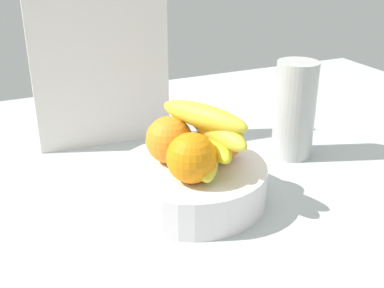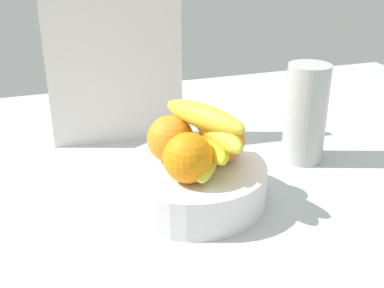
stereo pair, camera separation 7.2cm
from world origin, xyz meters
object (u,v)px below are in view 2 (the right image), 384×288
Objects in this scene: orange_front_right at (188,158)px; banana_bunch at (210,137)px; fruit_bowl at (192,183)px; thermos_tumbler at (305,114)px; orange_center at (222,139)px; cutting_board at (115,59)px; orange_front_left at (170,139)px.

orange_front_right is 6.46cm from banana_bunch.
thermos_tumbler is at bearing 17.74° from fruit_bowl.
orange_center is at bearing 3.70° from fruit_bowl.
cutting_board is at bearing 102.44° from fruit_bowl.
orange_front_right and orange_center have the same top height.
orange_center is 22.27cm from thermos_tumbler.
banana_bunch is 25.15cm from thermos_tumbler.
orange_front_right is 0.41× the size of thermos_tumbler.
fruit_bowl is 28.19cm from thermos_tumbler.
thermos_tumbler is (28.85, 5.15, -0.71)cm from orange_front_left.
thermos_tumbler is (32.75, -21.69, -8.26)cm from cutting_board.
cutting_board is at bearing 111.98° from orange_center.
banana_bunch is at bearing -17.53° from fruit_bowl.
thermos_tumbler reaches higher than orange_front_right.
orange_front_right is 9.10cm from orange_center.
cutting_board reaches higher than banana_bunch.
thermos_tumbler is (28.32, 13.08, -0.71)cm from orange_front_right.
cutting_board is 1.85× the size of thermos_tumbler.
orange_front_right is at bearing -155.21° from thermos_tumbler.
orange_front_right is 0.22× the size of cutting_board.
orange_center is at bearing -158.91° from thermos_tumbler.
banana_bunch is 0.96× the size of thermos_tumbler.
orange_front_right is 35.85cm from cutting_board.
orange_front_right is (-2.20, -4.73, 7.21)cm from fruit_bowl.
orange_center is at bearing 33.87° from orange_front_right.
cutting_board is at bearing 106.99° from banana_bunch.
fruit_bowl is 9.04cm from banana_bunch.
thermos_tumbler reaches higher than fruit_bowl.
orange_center is (7.56, 5.07, 0.00)cm from orange_front_right.
banana_bunch is at bearing -153.95° from orange_center.
banana_bunch reaches higher than fruit_bowl.
fruit_bowl is at bearing -49.63° from orange_front_left.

